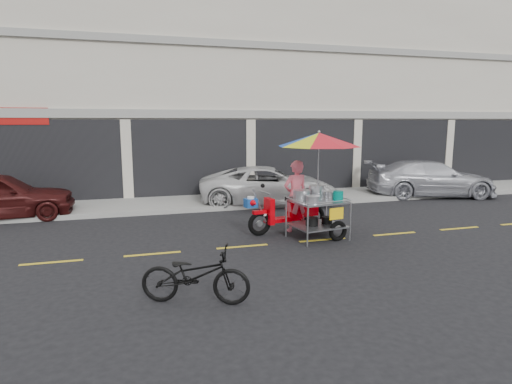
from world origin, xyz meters
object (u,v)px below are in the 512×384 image
object	(u,v)px
silver_pickup	(431,179)
near_bicycle	(195,275)
food_vendor_rig	(309,170)
white_pickup	(269,185)

from	to	relation	value
silver_pickup	near_bicycle	xyz separation A→B (m)	(-10.02, -7.23, -0.23)
food_vendor_rig	near_bicycle	bearing A→B (deg)	-144.82
silver_pickup	near_bicycle	size ratio (longest dim) A/B	2.73
near_bicycle	food_vendor_rig	bearing A→B (deg)	-23.63
white_pickup	food_vendor_rig	size ratio (longest dim) A/B	1.64
near_bicycle	food_vendor_rig	size ratio (longest dim) A/B	0.60
white_pickup	near_bicycle	bearing A→B (deg)	167.57
white_pickup	silver_pickup	bearing A→B (deg)	-78.76
white_pickup	silver_pickup	world-z (taller)	silver_pickup
food_vendor_rig	silver_pickup	bearing A→B (deg)	20.97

